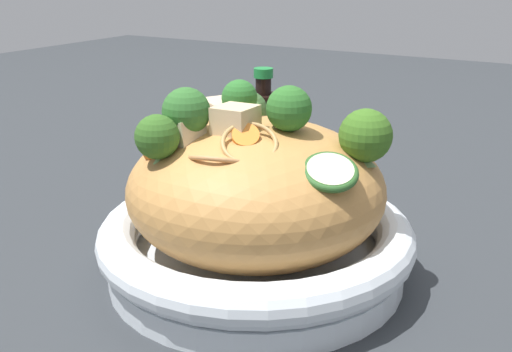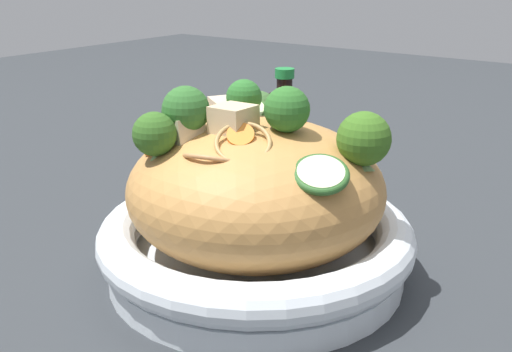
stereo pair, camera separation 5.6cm
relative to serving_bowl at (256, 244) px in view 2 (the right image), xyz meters
name	(u,v)px [view 2 (the right image)]	position (x,y,z in m)	size (l,w,h in m)	color
ground_plane	(256,273)	(0.00, 0.00, -0.03)	(3.00, 3.00, 0.00)	#2D3135
serving_bowl	(256,244)	(0.00, 0.00, 0.00)	(0.30, 0.30, 0.06)	white
noodle_heap	(256,189)	(0.00, 0.00, 0.06)	(0.24, 0.24, 0.14)	#C08747
broccoli_florets	(258,120)	(0.01, 0.00, 0.12)	(0.21, 0.22, 0.08)	#8EB96D
carrot_coins	(217,131)	(-0.02, 0.03, 0.11)	(0.13, 0.12, 0.04)	orange
zucchini_slices	(292,149)	(0.00, -0.04, 0.10)	(0.14, 0.18, 0.04)	beige
chicken_chunks	(220,121)	(-0.01, 0.03, 0.12)	(0.11, 0.09, 0.04)	beige
soy_sauce_bottle	(284,136)	(0.23, 0.12, 0.04)	(0.05, 0.05, 0.16)	black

